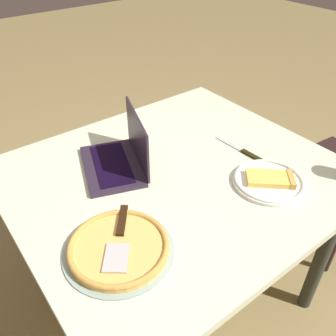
# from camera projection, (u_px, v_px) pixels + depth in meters

# --- Properties ---
(ground_plane) EXTENTS (12.00, 12.00, 0.00)m
(ground_plane) POSITION_uv_depth(u_px,v_px,m) (174.00, 288.00, 1.84)
(ground_plane) COLOR olive
(dining_table) EXTENTS (1.24, 1.09, 0.75)m
(dining_table) POSITION_uv_depth(u_px,v_px,m) (176.00, 190.00, 1.44)
(dining_table) COLOR beige
(dining_table) RESTS_ON ground_plane
(laptop) EXTENTS (0.32, 0.38, 0.22)m
(laptop) POSITION_uv_depth(u_px,v_px,m) (120.00, 157.00, 1.40)
(laptop) COLOR #2A1F2F
(laptop) RESTS_ON dining_table
(pizza_plate) EXTENTS (0.27, 0.27, 0.04)m
(pizza_plate) POSITION_uv_depth(u_px,v_px,m) (269.00, 181.00, 1.33)
(pizza_plate) COLOR white
(pizza_plate) RESTS_ON dining_table
(pizza_tray) EXTENTS (0.34, 0.34, 0.04)m
(pizza_tray) POSITION_uv_depth(u_px,v_px,m) (119.00, 247.00, 1.07)
(pizza_tray) COLOR #91AA9D
(pizza_tray) RESTS_ON dining_table
(table_knife) EXTENTS (0.03, 0.25, 0.01)m
(table_knife) POSITION_uv_depth(u_px,v_px,m) (243.00, 151.00, 1.50)
(table_knife) COLOR beige
(table_knife) RESTS_ON dining_table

